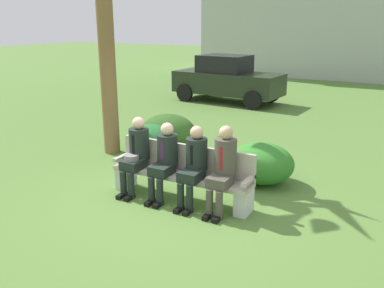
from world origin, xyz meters
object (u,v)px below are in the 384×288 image
(shrub_far_lawn, at_px, (262,163))
(seated_man_centerleft, at_px, (165,157))
(shrub_near_bench, at_px, (168,132))
(parked_car_near, at_px, (227,79))
(seated_man_rightmost, at_px, (223,165))
(seated_man_leftmost, at_px, (136,152))
(seated_man_centerright, at_px, (194,162))
(park_bench, at_px, (182,173))
(shrub_mid_lawn, at_px, (152,140))

(shrub_far_lawn, bearing_deg, seated_man_centerleft, -129.98)
(shrub_near_bench, relative_size, parked_car_near, 0.32)
(seated_man_centerleft, distance_m, seated_man_rightmost, 1.04)
(seated_man_leftmost, distance_m, seated_man_centerright, 1.10)
(seated_man_rightmost, distance_m, shrub_near_bench, 3.44)
(shrub_near_bench, height_order, parked_car_near, parked_car_near)
(seated_man_centerright, height_order, shrub_near_bench, seated_man_centerright)
(park_bench, distance_m, shrub_mid_lawn, 2.43)
(park_bench, xyz_separation_m, shrub_mid_lawn, (-1.72, 1.71, -0.10))
(seated_man_leftmost, distance_m, seated_man_rightmost, 1.60)
(shrub_near_bench, xyz_separation_m, shrub_far_lawn, (2.59, -1.00, -0.03))
(park_bench, height_order, seated_man_rightmost, seated_man_rightmost)
(seated_man_centerright, distance_m, parked_car_near, 8.88)
(shrub_mid_lawn, bearing_deg, seated_man_leftmost, -63.85)
(seated_man_centerleft, xyz_separation_m, shrub_mid_lawn, (-1.47, 1.84, -0.37))
(park_bench, bearing_deg, seated_man_centerleft, -152.22)
(seated_man_centerright, bearing_deg, seated_man_leftmost, -179.81)
(seated_man_leftmost, relative_size, shrub_mid_lawn, 1.20)
(seated_man_centerright, distance_m, shrub_near_bench, 3.11)
(seated_man_centerleft, bearing_deg, seated_man_leftmost, -179.77)
(seated_man_leftmost, xyz_separation_m, shrub_far_lawn, (1.75, 1.41, -0.36))
(seated_man_centerleft, distance_m, shrub_near_bench, 2.81)
(park_bench, relative_size, seated_man_centerleft, 1.91)
(seated_man_centerleft, distance_m, parked_car_near, 8.71)
(seated_man_centerright, distance_m, shrub_far_lawn, 1.59)
(park_bench, distance_m, seated_man_centerleft, 0.40)
(park_bench, height_order, shrub_near_bench, park_bench)
(shrub_mid_lawn, distance_m, parked_car_near, 6.59)
(seated_man_rightmost, height_order, parked_car_near, parked_car_near)
(seated_man_centerleft, bearing_deg, shrub_near_bench, 120.38)
(seated_man_centerright, distance_m, seated_man_rightmost, 0.50)
(shrub_near_bench, bearing_deg, seated_man_rightmost, -44.45)
(shrub_far_lawn, bearing_deg, park_bench, -126.04)
(park_bench, relative_size, seated_man_rightmost, 1.80)
(seated_man_rightmost, height_order, shrub_near_bench, seated_man_rightmost)
(parked_car_near, bearing_deg, seated_man_rightmost, -66.88)
(park_bench, distance_m, seated_man_rightmost, 0.85)
(seated_man_leftmost, relative_size, parked_car_near, 0.32)
(seated_man_rightmost, bearing_deg, shrub_far_lawn, 84.05)
(park_bench, xyz_separation_m, seated_man_rightmost, (0.78, -0.13, 0.31))
(shrub_mid_lawn, bearing_deg, shrub_far_lawn, -9.26)
(park_bench, distance_m, seated_man_leftmost, 0.88)
(shrub_near_bench, distance_m, parked_car_near, 6.04)
(seated_man_centerright, relative_size, parked_car_near, 0.32)
(shrub_far_lawn, bearing_deg, shrub_mid_lawn, 170.74)
(shrub_far_lawn, bearing_deg, shrub_near_bench, 158.94)
(seated_man_centerleft, relative_size, parked_car_near, 0.32)
(seated_man_centerright, bearing_deg, seated_man_rightmost, 0.69)
(seated_man_leftmost, distance_m, shrub_mid_lawn, 2.09)
(park_bench, height_order, shrub_mid_lawn, park_bench)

